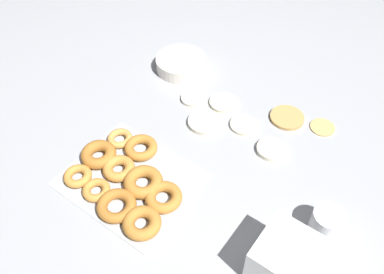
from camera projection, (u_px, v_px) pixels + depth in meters
ground_plane at (225, 137)px, 1.31m from camera, size 3.00×3.00×0.00m
pancake_0 at (287, 118)px, 1.37m from camera, size 0.11×0.11×0.01m
pancake_1 at (193, 99)px, 1.43m from camera, size 0.08×0.08×0.01m
pancake_2 at (223, 103)px, 1.42m from camera, size 0.10×0.10×0.01m
pancake_3 at (271, 149)px, 1.27m from camera, size 0.09×0.09×0.02m
pancake_4 at (244, 125)px, 1.34m from camera, size 0.09×0.09×0.01m
pancake_5 at (323, 127)px, 1.34m from camera, size 0.08×0.08×0.01m
pancake_6 at (204, 122)px, 1.35m from camera, size 0.11×0.11×0.02m
donut_tray at (127, 180)px, 1.18m from camera, size 0.37×0.31×0.04m
batter_bowl at (181, 64)px, 1.53m from camera, size 0.19×0.19×0.05m
container_stack at (287, 261)px, 0.96m from camera, size 0.15×0.15×0.12m
paper_cup at (326, 222)px, 1.06m from camera, size 0.08×0.08×0.08m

